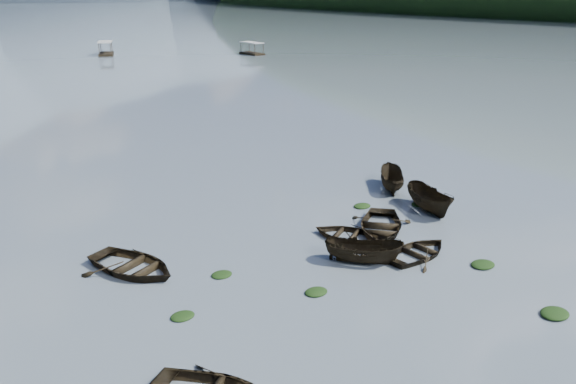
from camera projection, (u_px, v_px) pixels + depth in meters
ground_plane at (443, 325)px, 22.61m from camera, size 2400.00×2400.00×0.00m
rowboat_2 at (363, 262)px, 27.79m from camera, size 3.84×3.68×1.49m
rowboat_3 at (349, 238)px, 30.50m from camera, size 4.52×4.87×0.82m
rowboat_4 at (418, 256)px, 28.48m from camera, size 4.34×3.41×0.82m
rowboat_5 at (429, 211)px, 34.31m from camera, size 2.65×4.64×1.69m
rowboat_6 at (133, 271)px, 26.91m from camera, size 5.33×5.94×1.01m
rowboat_7 at (380, 231)px, 31.39m from camera, size 5.88×5.98×1.01m
rowboat_8 at (391, 189)px, 38.11m from camera, size 3.54×4.12×1.54m
weed_clump_1 at (316, 293)px, 24.97m from camera, size 1.07×0.86×0.24m
weed_clump_2 at (554, 315)px, 23.28m from camera, size 1.30×1.04×0.28m
weed_clump_3 at (419, 205)px, 35.23m from camera, size 0.96×0.81×0.21m
weed_clump_4 at (483, 266)px, 27.44m from camera, size 1.26×1.00×0.26m
weed_clump_5 at (183, 317)px, 23.14m from camera, size 1.02×0.82×0.22m
weed_clump_6 at (222, 275)px, 26.51m from camera, size 1.01×0.84×0.21m
weed_clump_7 at (362, 207)px, 34.89m from camera, size 1.12×0.89×0.24m
pontoon_centre at (106, 55)px, 116.61m from camera, size 4.69×7.29×2.59m
pontoon_right at (252, 54)px, 117.49m from camera, size 3.09×6.37×2.37m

